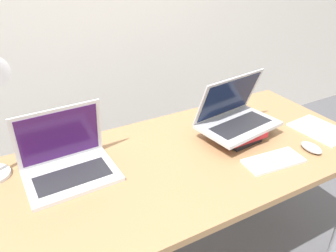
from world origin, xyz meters
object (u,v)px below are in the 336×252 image
Objects in this scene: laptop_on_books at (235,116)px; wireless_keyboard at (274,161)px; mouse at (311,148)px; book_stack at (235,132)px; laptop_left at (68,162)px; notepad at (320,130)px.

laptop_on_books reaches higher than wireless_keyboard.
book_stack is at bearing 131.88° from mouse.
laptop_on_books reaches higher than book_stack.
laptop_on_books reaches higher than mouse.
laptop_on_books is (0.78, -0.09, 0.06)m from laptop_left.
mouse is at bearing -4.20° from wireless_keyboard.
laptop_left is at bearing 160.13° from mouse.
book_stack is 0.45m from notepad.
notepad is at bearing 28.85° from mouse.
book_stack is at bearing 94.46° from wireless_keyboard.
laptop_left reaches higher than wireless_keyboard.
laptop_left is 0.78m from book_stack.
book_stack reaches higher than notepad.
wireless_keyboard is (0.02, -0.24, -0.03)m from book_stack.
laptop_on_books is at bearing 157.10° from notepad.
notepad is at bearing -22.90° from laptop_on_books.
notepad is at bearing -12.28° from laptop_left.
book_stack is 0.35m from mouse.
book_stack reaches higher than wireless_keyboard.
laptop_on_books is 0.28m from wireless_keyboard.
laptop_on_books is at bearing -6.24° from laptop_left.
mouse is at bearing -48.12° from book_stack.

